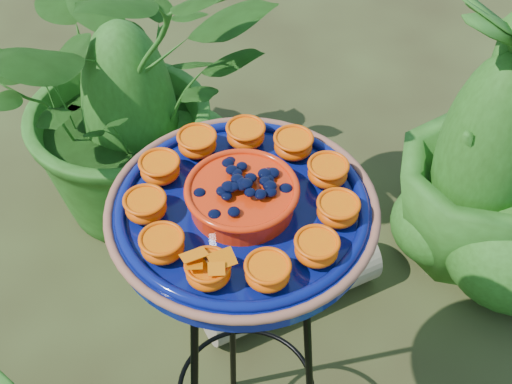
% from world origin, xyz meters
% --- Properties ---
extents(tripod_stand, '(0.41, 0.41, 0.86)m').
position_xyz_m(tripod_stand, '(0.01, -0.12, 0.52)').
color(tripod_stand, black).
rests_on(tripod_stand, ground).
extents(feeder_dish, '(0.57, 0.57, 0.10)m').
position_xyz_m(feeder_dish, '(0.01, -0.12, 0.90)').
color(feeder_dish, '#08115E').
rests_on(feeder_dish, tripod_stand).
extents(driftwood_log, '(0.53, 0.47, 0.18)m').
position_xyz_m(driftwood_log, '(0.04, 0.34, 0.09)').
color(driftwood_log, gray).
rests_on(driftwood_log, ground).
extents(shrub_back_left, '(1.07, 1.01, 0.95)m').
position_xyz_m(shrub_back_left, '(-0.50, 0.68, 0.47)').
color(shrub_back_left, '#224D14').
rests_on(shrub_back_left, ground).
extents(shrub_back_right, '(0.66, 0.66, 0.88)m').
position_xyz_m(shrub_back_right, '(0.55, 0.66, 0.44)').
color(shrub_back_right, '#224D14').
rests_on(shrub_back_right, ground).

